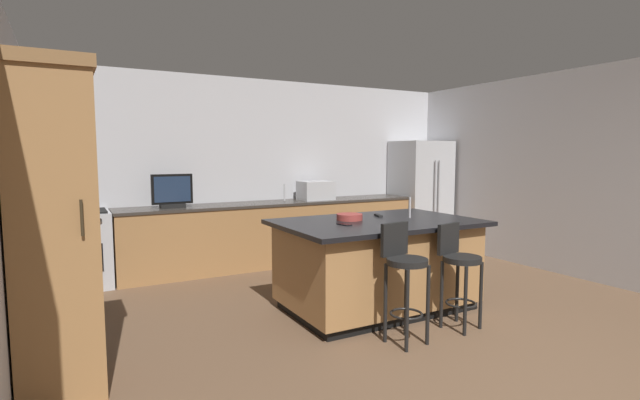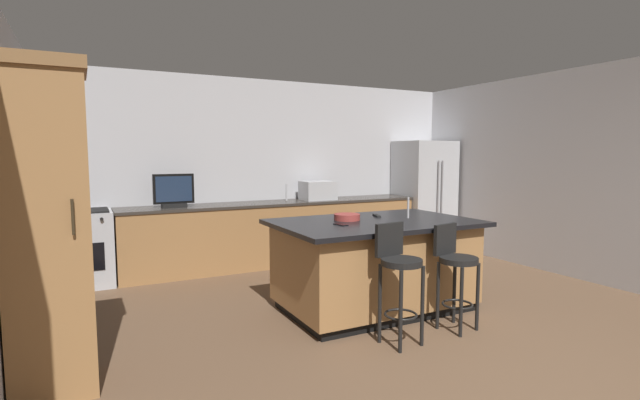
# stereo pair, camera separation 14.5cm
# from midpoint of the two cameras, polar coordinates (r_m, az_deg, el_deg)

# --- Properties ---
(wall_back) EXTENTS (6.52, 0.12, 2.64)m
(wall_back) POSITION_cam_midpoint_polar(r_m,az_deg,el_deg) (6.99, -5.42, 3.56)
(wall_back) COLOR #BCBCC1
(wall_back) RESTS_ON ground_plane
(wall_left) EXTENTS (0.12, 5.11, 2.64)m
(wall_left) POSITION_cam_midpoint_polar(r_m,az_deg,el_deg) (4.16, -33.56, 1.22)
(wall_left) COLOR #BCBCC1
(wall_left) RESTS_ON ground_plane
(wall_right) EXTENTS (0.12, 5.11, 2.64)m
(wall_right) POSITION_cam_midpoint_polar(r_m,az_deg,el_deg) (7.01, 26.66, 2.99)
(wall_right) COLOR #BCBCC1
(wall_right) RESTS_ON ground_plane
(counter_back) EXTENTS (4.31, 0.62, 0.89)m
(counter_back) POSITION_cam_midpoint_polar(r_m,az_deg,el_deg) (6.71, -4.51, -4.01)
(counter_back) COLOR #9E7042
(counter_back) RESTS_ON ground_plane
(kitchen_island) EXTENTS (1.99, 1.28, 0.91)m
(kitchen_island) POSITION_cam_midpoint_polar(r_m,az_deg,el_deg) (4.81, 7.54, -7.75)
(kitchen_island) COLOR black
(kitchen_island) RESTS_ON ground_plane
(refrigerator) EXTENTS (0.83, 0.77, 1.78)m
(refrigerator) POSITION_cam_midpoint_polar(r_m,az_deg,el_deg) (7.96, 13.06, 0.59)
(refrigerator) COLOR #B7BABF
(refrigerator) RESTS_ON ground_plane
(range_oven) EXTENTS (0.74, 0.63, 0.91)m
(range_oven) POSITION_cam_midpoint_polar(r_m,az_deg,el_deg) (6.20, -26.73, -5.34)
(range_oven) COLOR #B7BABF
(range_oven) RESTS_ON ground_plane
(cabinet_tower) EXTENTS (0.54, 0.56, 2.17)m
(cabinet_tower) POSITION_cam_midpoint_polar(r_m,az_deg,el_deg) (3.46, -29.28, -2.49)
(cabinet_tower) COLOR #9E7042
(cabinet_tower) RESTS_ON ground_plane
(microwave) EXTENTS (0.48, 0.36, 0.28)m
(microwave) POSITION_cam_midpoint_polar(r_m,az_deg,el_deg) (6.91, 0.33, 1.17)
(microwave) COLOR #B7BABF
(microwave) RESTS_ON counter_back
(tv_monitor) EXTENTS (0.50, 0.16, 0.43)m
(tv_monitor) POSITION_cam_midpoint_polar(r_m,az_deg,el_deg) (6.17, -16.78, 0.94)
(tv_monitor) COLOR black
(tv_monitor) RESTS_ON counter_back
(sink_faucet_back) EXTENTS (0.02, 0.02, 0.24)m
(sink_faucet_back) POSITION_cam_midpoint_polar(r_m,az_deg,el_deg) (6.80, -3.52, 0.93)
(sink_faucet_back) COLOR #B2B2B7
(sink_faucet_back) RESTS_ON counter_back
(sink_faucet_island) EXTENTS (0.02, 0.02, 0.22)m
(sink_faucet_island) POSITION_cam_midpoint_polar(r_m,az_deg,el_deg) (4.96, 11.54, -0.91)
(sink_faucet_island) COLOR #B2B2B7
(sink_faucet_island) RESTS_ON kitchen_island
(bar_stool_left) EXTENTS (0.34, 0.35, 1.00)m
(bar_stool_left) POSITION_cam_midpoint_polar(r_m,az_deg,el_deg) (3.96, 10.61, -8.65)
(bar_stool_left) COLOR black
(bar_stool_left) RESTS_ON ground_plane
(bar_stool_right) EXTENTS (0.34, 0.36, 0.94)m
(bar_stool_right) POSITION_cam_midpoint_polar(r_m,az_deg,el_deg) (4.41, 17.09, -7.89)
(bar_stool_right) COLOR black
(bar_stool_right) RESTS_ON ground_plane
(fruit_bowl) EXTENTS (0.26, 0.26, 0.06)m
(fruit_bowl) POSITION_cam_midpoint_polar(r_m,az_deg,el_deg) (4.73, 4.19, -2.08)
(fruit_bowl) COLOR #993833
(fruit_bowl) RESTS_ON kitchen_island
(cell_phone) EXTENTS (0.09, 0.16, 0.01)m
(cell_phone) POSITION_cam_midpoint_polar(r_m,az_deg,el_deg) (4.41, 3.48, -3.01)
(cell_phone) COLOR black
(cell_phone) RESTS_ON kitchen_island
(tv_remote) EXTENTS (0.09, 0.18, 0.02)m
(tv_remote) POSITION_cam_midpoint_polar(r_m,az_deg,el_deg) (5.03, 7.76, -1.90)
(tv_remote) COLOR black
(tv_remote) RESTS_ON kitchen_island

